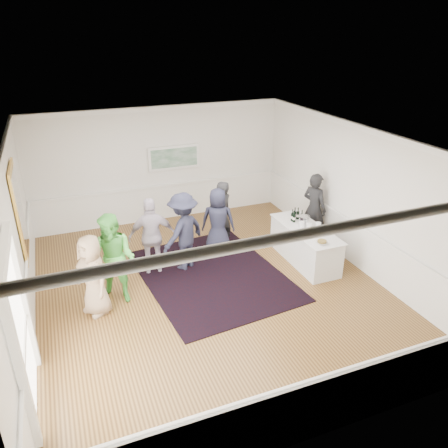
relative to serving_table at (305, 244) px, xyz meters
name	(u,v)px	position (x,y,z in m)	size (l,w,h in m)	color
floor	(210,288)	(-2.48, -0.31, -0.43)	(8.00, 8.00, 0.00)	brown
ceiling	(208,140)	(-2.48, -0.31, 2.77)	(7.00, 8.00, 0.02)	white
wall_left	(17,250)	(-5.98, -0.31, 1.17)	(0.02, 8.00, 3.20)	white
wall_right	(355,196)	(1.02, -0.31, 1.17)	(0.02, 8.00, 3.20)	white
wall_back	(160,165)	(-2.48, 3.69, 1.17)	(7.00, 0.02, 3.20)	white
wall_front	(321,345)	(-2.48, -4.31, 1.17)	(7.00, 0.02, 3.20)	white
wainscoting	(210,268)	(-2.48, -0.31, 0.07)	(7.00, 8.00, 1.00)	white
mirror	(20,212)	(-5.93, 0.99, 1.37)	(0.05, 1.25, 1.85)	gold
doorway	(19,322)	(-5.92, -2.21, 0.99)	(0.10, 1.78, 2.56)	white
landscape_painting	(174,158)	(-2.08, 3.63, 1.35)	(1.44, 0.06, 0.66)	white
area_rug	(212,275)	(-2.26, 0.16, -0.42)	(2.88, 3.77, 0.02)	black
serving_table	(305,244)	(0.00, 0.00, 0.00)	(0.80, 2.10, 0.85)	silver
bartender	(314,208)	(0.72, 0.81, 0.49)	(0.67, 0.44, 1.83)	black
guest_tan	(93,275)	(-4.80, -0.28, 0.39)	(0.80, 0.52, 1.64)	#A18465
guest_green	(114,259)	(-4.36, -0.01, 0.51)	(0.91, 0.71, 1.87)	#58C64F
guest_lilac	(152,236)	(-3.41, 0.83, 0.46)	(1.03, 0.43, 1.77)	#BAADC2
guest_dark_a	(183,232)	(-2.71, 0.75, 0.48)	(1.17, 0.67, 1.82)	#1F2033
guest_dark_b	(221,216)	(-1.59, 1.32, 0.45)	(0.64, 0.42, 1.76)	black
guest_navy	(218,221)	(-1.73, 1.16, 0.40)	(0.81, 0.53, 1.65)	#1F2033
wine_bottles	(296,214)	(0.00, 0.47, 0.58)	(0.26, 0.27, 0.31)	black
juice_pitchers	(310,227)	(-0.03, -0.18, 0.54)	(0.44, 0.29, 0.24)	#6FB741
ice_bucket	(304,221)	(0.01, 0.13, 0.54)	(0.26, 0.26, 0.24)	silver
nut_bowl	(322,242)	(-0.10, -0.80, 0.46)	(0.26, 0.26, 0.08)	white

